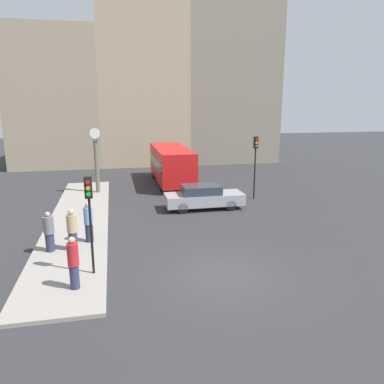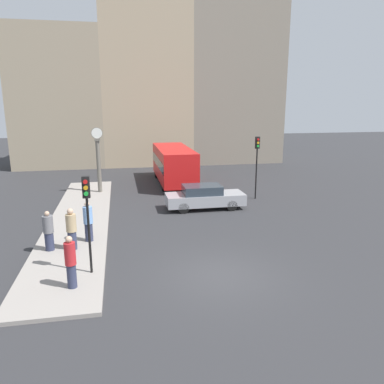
# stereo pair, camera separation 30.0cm
# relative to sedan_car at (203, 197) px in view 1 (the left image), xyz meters

# --- Properties ---
(ground_plane) EXTENTS (120.00, 120.00, 0.00)m
(ground_plane) POSITION_rel_sedan_car_xyz_m (-1.39, -8.76, -0.72)
(ground_plane) COLOR #2D2D30
(sidewalk_corner) EXTENTS (3.06, 19.26, 0.14)m
(sidewalk_corner) POSITION_rel_sedan_car_xyz_m (-7.12, -1.13, -0.65)
(sidewalk_corner) COLOR gray
(sidewalk_corner) RESTS_ON ground_plane
(building_row) EXTENTS (26.61, 5.00, 19.14)m
(building_row) POSITION_rel_sedan_car_xyz_m (-0.71, 17.82, 7.70)
(building_row) COLOR gray
(building_row) RESTS_ON ground_plane
(sedan_car) EXTENTS (4.65, 1.71, 1.44)m
(sedan_car) POSITION_rel_sedan_car_xyz_m (0.00, 0.00, 0.00)
(sedan_car) COLOR #9E9EA3
(sedan_car) RESTS_ON ground_plane
(bus_distant) EXTENTS (2.50, 7.94, 2.79)m
(bus_distant) POSITION_rel_sedan_car_xyz_m (-0.74, 7.52, 0.87)
(bus_distant) COLOR red
(bus_distant) RESTS_ON ground_plane
(traffic_light_near) EXTENTS (0.26, 0.24, 3.59)m
(traffic_light_near) POSITION_rel_sedan_car_xyz_m (-6.05, -7.92, 1.99)
(traffic_light_near) COLOR black
(traffic_light_near) RESTS_ON sidewalk_corner
(traffic_light_far) EXTENTS (0.26, 0.24, 4.08)m
(traffic_light_far) POSITION_rel_sedan_car_xyz_m (3.85, 1.69, 2.18)
(traffic_light_far) COLOR black
(traffic_light_far) RESTS_ON ground_plane
(street_clock) EXTENTS (0.76, 0.36, 4.44)m
(street_clock) POSITION_rel_sedan_car_xyz_m (-6.29, 5.07, 1.64)
(street_clock) COLOR #666056
(street_clock) RESTS_ON sidewalk_corner
(pedestrian_tan_coat) EXTENTS (0.43, 0.43, 1.79)m
(pedestrian_tan_coat) POSITION_rel_sedan_car_xyz_m (-6.97, -5.47, 0.30)
(pedestrian_tan_coat) COLOR #2D334C
(pedestrian_tan_coat) RESTS_ON sidewalk_corner
(pedestrian_grey_jacket) EXTENTS (0.43, 0.43, 1.71)m
(pedestrian_grey_jacket) POSITION_rel_sedan_car_xyz_m (-7.91, -5.39, 0.26)
(pedestrian_grey_jacket) COLOR #2D334C
(pedestrian_grey_jacket) RESTS_ON sidewalk_corner
(pedestrian_blue_stripe) EXTENTS (0.41, 0.41, 1.81)m
(pedestrian_blue_stripe) POSITION_rel_sedan_car_xyz_m (-6.36, -4.59, 0.32)
(pedestrian_blue_stripe) COLOR #2D334C
(pedestrian_blue_stripe) RESTS_ON sidewalk_corner
(pedestrian_red_top) EXTENTS (0.37, 0.37, 1.82)m
(pedestrian_red_top) POSITION_rel_sedan_car_xyz_m (-6.61, -8.97, 0.33)
(pedestrian_red_top) COLOR #2D334C
(pedestrian_red_top) RESTS_ON sidewalk_corner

